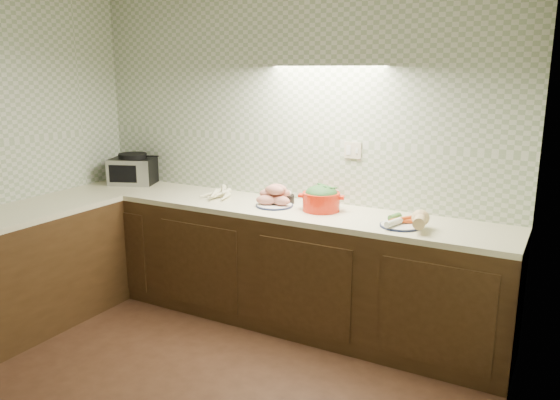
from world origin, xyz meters
The scene contains 8 objects.
room centered at (0.00, 0.00, 1.63)m, with size 3.60×3.60×2.60m.
counter centered at (-0.68, 0.68, 0.45)m, with size 3.60×3.60×0.90m.
toaster_oven centered at (-1.47, 1.61, 1.03)m, with size 0.46×0.42×0.27m.
parsnip_pile centered at (-0.47, 1.50, 0.93)m, with size 0.27×0.29×0.07m.
sweet_potato_plate centered at (0.05, 1.50, 0.97)m, with size 0.29×0.28×0.17m.
onion_bowl centered at (0.06, 1.62, 0.95)m, with size 0.17×0.17×0.13m.
dutch_oven centered at (0.41, 1.54, 0.99)m, with size 0.34×0.33×0.19m.
veg_plate centered at (1.10, 1.43, 0.94)m, with size 0.32×0.28×0.12m.
Camera 1 is at (2.00, -1.97, 1.90)m, focal length 35.00 mm.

